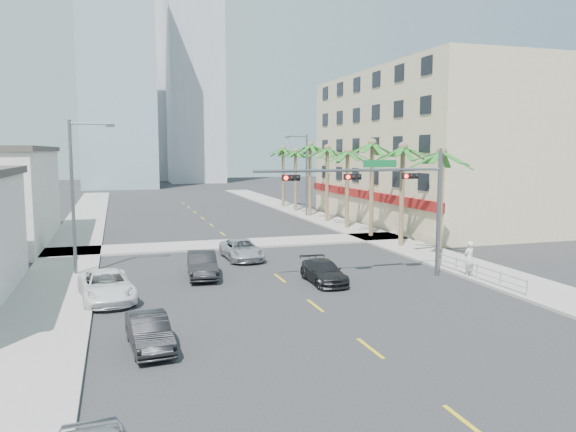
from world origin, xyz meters
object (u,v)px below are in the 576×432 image
object	(u,v)px
car_lane_center	(242,250)
pedestrian	(469,259)
car_lane_left	(202,265)
car_lane_right	(324,272)
car_parked_far	(107,286)
traffic_signal_mast	(389,190)
car_parked_mid	(149,332)

from	to	relation	value
car_lane_center	pedestrian	xyz separation A→B (m)	(11.18, -9.30, 0.48)
car_lane_left	car_lane_right	distance (m)	7.04
car_parked_far	car_lane_center	bearing A→B (deg)	36.77
car_parked_far	car_lane_left	world-z (taller)	car_lane_left
car_lane_center	car_lane_right	world-z (taller)	car_lane_center
car_parked_far	pedestrian	size ratio (longest dim) A/B	2.59
car_parked_far	pedestrian	distance (m)	19.73
traffic_signal_mast	car_lane_left	world-z (taller)	traffic_signal_mast
car_parked_mid	car_lane_left	distance (m)	11.73
car_parked_far	car_lane_right	distance (m)	11.41
pedestrian	car_parked_mid	bearing A→B (deg)	5.49
car_lane_right	pedestrian	xyz separation A→B (m)	(8.30, -1.42, 0.53)
car_lane_center	pedestrian	size ratio (longest dim) A/B	2.43
car_parked_far	traffic_signal_mast	bearing A→B (deg)	-6.88
traffic_signal_mast	car_lane_left	xyz separation A→B (m)	(-9.99, 3.56, -4.32)
car_lane_left	pedestrian	world-z (taller)	pedestrian
traffic_signal_mast	pedestrian	xyz separation A→B (m)	(4.52, -1.17, -3.91)
traffic_signal_mast	car_lane_right	size ratio (longest dim) A/B	2.60
car_lane_left	car_parked_far	bearing A→B (deg)	-140.23
car_lane_left	car_lane_right	bearing A→B (deg)	-23.44
car_lane_left	car_parked_mid	bearing A→B (deg)	-103.18
car_parked_far	car_lane_left	bearing A→B (deg)	27.91
traffic_signal_mast	pedestrian	world-z (taller)	traffic_signal_mast
car_lane_center	pedestrian	bearing A→B (deg)	-41.39
car_lane_center	car_parked_mid	bearing A→B (deg)	-115.37
car_lane_left	pedestrian	size ratio (longest dim) A/B	2.24
car_lane_center	car_lane_right	xyz separation A→B (m)	(2.88, -7.88, -0.05)
car_lane_center	traffic_signal_mast	bearing A→B (deg)	-52.30
car_parked_mid	car_lane_center	world-z (taller)	car_lane_center
traffic_signal_mast	car_parked_far	distance (m)	15.79
car_lane_left	car_lane_right	xyz separation A→B (m)	(6.21, -3.31, -0.12)
traffic_signal_mast	car_lane_left	distance (m)	11.46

